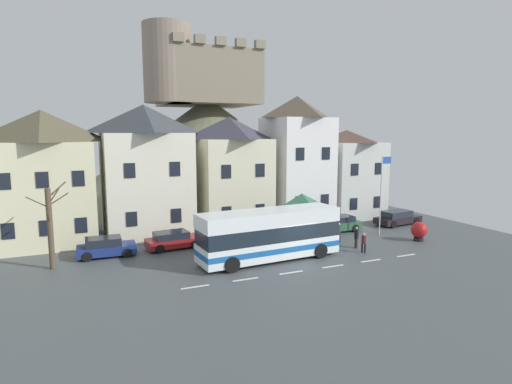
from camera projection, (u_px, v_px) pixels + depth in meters
name	position (u px, v px, depth m)	size (l,w,h in m)	color
ground_plane	(302.00, 264.00, 27.59)	(40.00, 60.00, 0.07)	#495053
townhouse_00	(45.00, 178.00, 31.80)	(6.85, 6.26, 10.08)	beige
townhouse_01	(145.00, 170.00, 35.04)	(6.73, 6.97, 10.67)	silver
townhouse_02	(229.00, 172.00, 37.97)	(5.99, 6.86, 9.77)	beige
townhouse_03	(296.00, 159.00, 40.10)	(5.25, 6.05, 11.76)	white
townhouse_04	(345.00, 173.00, 42.97)	(5.52, 6.76, 8.64)	silver
hilltop_castle	(207.00, 145.00, 53.53)	(35.79, 35.79, 20.36)	#717258
transit_bus	(270.00, 235.00, 28.06)	(9.83, 3.20, 3.36)	white
bus_shelter	(302.00, 202.00, 33.36)	(3.60, 3.60, 3.68)	#473D33
parked_car_00	(397.00, 218.00, 38.98)	(4.65, 2.28, 1.31)	black
parked_car_01	(106.00, 247.00, 29.02)	(3.89, 1.94, 1.33)	navy
parked_car_02	(337.00, 224.00, 36.34)	(4.20, 1.85, 1.31)	#2B583C
parked_car_03	(173.00, 240.00, 31.06)	(4.09, 2.18, 1.26)	maroon
pedestrian_00	(364.00, 241.00, 29.86)	(0.33, 0.33, 1.43)	black
pedestrian_01	(311.00, 234.00, 31.58)	(0.37, 0.35, 1.66)	#2D2D38
pedestrian_02	(356.00, 237.00, 31.10)	(0.30, 0.34, 1.58)	#38332D
pedestrian_03	(339.00, 232.00, 32.70)	(0.30, 0.32, 1.56)	#2D2D38
public_bench	(313.00, 226.00, 36.23)	(1.61, 0.48, 0.87)	#473828
flagpole	(382.00, 189.00, 34.55)	(0.95, 0.10, 6.54)	silver
harbour_buoy	(419.00, 230.00, 33.15)	(1.25, 1.25, 1.50)	black
bare_tree_00	(50.00, 227.00, 26.09)	(2.42, 1.60, 5.38)	brown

